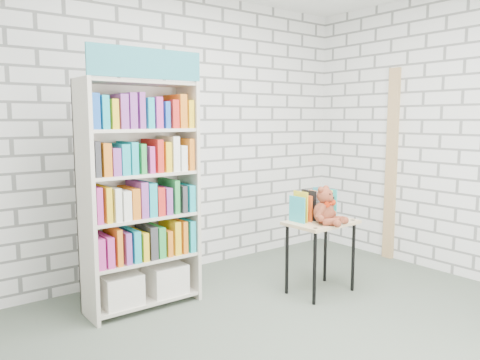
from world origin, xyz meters
TOP-DOWN VIEW (x-y plane):
  - ground at (0.00, 0.00)m, footprint 4.50×4.50m
  - room_shell at (0.00, 0.00)m, footprint 4.52×4.02m
  - bookshelf at (-0.59, 1.36)m, footprint 0.93×0.36m
  - display_table at (0.82, 0.68)m, footprint 0.62×0.44m
  - table_books at (0.82, 0.78)m, footprint 0.43×0.20m
  - teddy_bear at (0.78, 0.58)m, footprint 0.30×0.29m
  - door_trim at (2.23, 0.95)m, footprint 0.05×0.12m

SIDE VIEW (x-z plane):
  - ground at x=0.00m, z-range 0.00..0.00m
  - display_table at x=0.82m, z-range 0.24..0.89m
  - table_books at x=0.82m, z-range 0.66..0.91m
  - teddy_bear at x=0.78m, z-range 0.62..0.95m
  - bookshelf at x=-0.59m, z-range -0.09..1.99m
  - door_trim at x=2.23m, z-range 0.00..2.10m
  - room_shell at x=0.00m, z-range 0.38..3.19m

